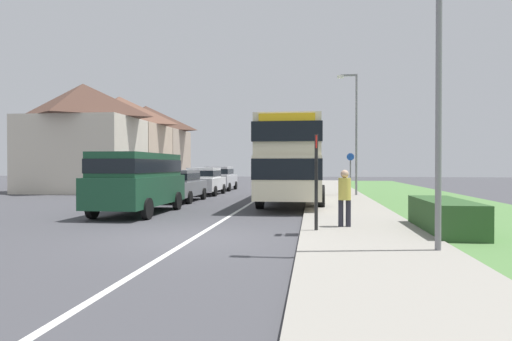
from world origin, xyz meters
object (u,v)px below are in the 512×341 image
Objects in this scene: street_lamp_near at (433,38)px; parked_car_grey at (179,184)px; pedestrian_at_stop at (345,195)px; parked_car_silver at (220,177)px; street_lamp_mid at (354,126)px; bus_stop_sign at (316,175)px; cycle_route_sign at (350,171)px; parked_car_white at (205,180)px; double_decker_bus at (293,158)px; parked_van_dark_green at (139,178)px.

parked_car_grey is at bearing 125.92° from street_lamp_near.
pedestrian_at_stop is 4.87m from street_lamp_near.
parked_car_silver is 24.39m from street_lamp_near.
street_lamp_mid reaches higher than pedestrian_at_stop.
cycle_route_sign is at bearing 82.21° from bus_stop_sign.
parked_car_grey is 2.62× the size of pedestrian_at_stop.
parked_car_white is at bearing 113.89° from bus_stop_sign.
double_decker_bus is at bearing -60.38° from parked_car_silver.
parked_car_silver is at bearing 111.85° from street_lamp_near.
street_lamp_mid is at bearing -32.87° from parked_car_silver.
parked_van_dark_green is 3.20× the size of pedestrian_at_stop.
double_decker_bus reaches higher than parked_car_white.
street_lamp_near reaches higher than parked_van_dark_green.
bus_stop_sign is (6.68, -9.89, 0.67)m from parked_car_grey.
street_lamp_near reaches higher than cycle_route_sign.
bus_stop_sign reaches higher than parked_van_dark_green.
parked_van_dark_green reaches higher than parked_car_silver.
pedestrian_at_stop is at bearing -78.95° from double_decker_bus.
cycle_route_sign is at bearing 90.41° from street_lamp_near.
parked_van_dark_green is at bearing -89.34° from parked_car_white.
parked_car_white is at bearing 117.55° from pedestrian_at_stop.
street_lamp_near reaches higher than bus_stop_sign.
street_lamp_near reaches higher than double_decker_bus.
street_lamp_near is at bearing -47.35° from bus_stop_sign.
cycle_route_sign is at bearing 52.89° from parked_van_dark_green.
parked_car_white is at bearing 138.20° from double_decker_bus.
pedestrian_at_stop reaches higher than parked_car_white.
parked_car_white is (0.08, 5.02, 0.04)m from parked_car_grey.
parked_car_silver is at bearing 90.89° from parked_van_dark_green.
parked_car_grey is 15.63m from street_lamp_near.
double_decker_bus is at bearing -118.91° from cycle_route_sign.
street_lamp_mid is at bearing 90.11° from street_lamp_near.
parked_car_white is (-5.59, 5.00, -1.24)m from double_decker_bus.
parked_van_dark_green is (-5.47, -5.69, -0.81)m from double_decker_bus.
parked_van_dark_green is 10.70m from parked_car_white.
parked_car_silver is 11.10m from street_lamp_mid.
parked_car_white is 9.40m from street_lamp_mid.
street_lamp_mid reaches higher than parked_car_white.
pedestrian_at_stop is at bearing -25.46° from parked_van_dark_green.
parked_car_grey is at bearing -154.35° from street_lamp_mid.
parked_van_dark_green is at bearing -87.97° from parked_car_grey.
double_decker_bus is 12.98m from street_lamp_near.
parked_van_dark_green reaches higher than pedestrian_at_stop.
cycle_route_sign is (8.62, 11.39, 0.10)m from parked_van_dark_green.
bus_stop_sign is (6.60, -14.91, 0.63)m from parked_car_white.
bus_stop_sign reaches higher than pedestrian_at_stop.
parked_car_grey is at bearing -90.88° from parked_car_white.
parked_car_white is 19.80m from street_lamp_near.
double_decker_bus reaches higher than parked_van_dark_green.
parked_van_dark_green is 1.32× the size of parked_car_white.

